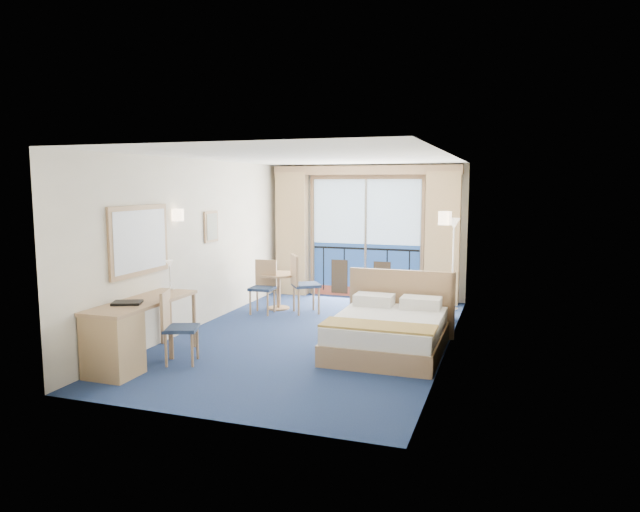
# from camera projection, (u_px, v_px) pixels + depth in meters

# --- Properties ---
(floor) EXTENTS (6.50, 6.50, 0.00)m
(floor) POSITION_uv_depth(u_px,v_px,m) (314.00, 336.00, 8.69)
(floor) COLOR navy
(floor) RESTS_ON ground
(room_walls) EXTENTS (4.04, 6.54, 2.72)m
(room_walls) POSITION_uv_depth(u_px,v_px,m) (313.00, 220.00, 8.47)
(room_walls) COLOR beige
(room_walls) RESTS_ON ground
(balcony_door) EXTENTS (2.36, 0.03, 2.52)m
(balcony_door) POSITION_uv_depth(u_px,v_px,m) (365.00, 242.00, 11.57)
(balcony_door) COLOR navy
(balcony_door) RESTS_ON room_walls
(curtain_left) EXTENTS (0.65, 0.22, 2.55)m
(curtain_left) POSITION_uv_depth(u_px,v_px,m) (292.00, 234.00, 11.91)
(curtain_left) COLOR tan
(curtain_left) RESTS_ON room_walls
(curtain_right) EXTENTS (0.65, 0.22, 2.55)m
(curtain_right) POSITION_uv_depth(u_px,v_px,m) (442.00, 238.00, 10.92)
(curtain_right) COLOR tan
(curtain_right) RESTS_ON room_walls
(pelmet) EXTENTS (3.80, 0.25, 0.18)m
(pelmet) POSITION_uv_depth(u_px,v_px,m) (365.00, 170.00, 11.28)
(pelmet) COLOR #A17957
(pelmet) RESTS_ON room_walls
(mirror) EXTENTS (0.05, 1.25, 0.95)m
(mirror) POSITION_uv_depth(u_px,v_px,m) (140.00, 240.00, 7.71)
(mirror) COLOR #A17957
(mirror) RESTS_ON room_walls
(wall_print) EXTENTS (0.04, 0.42, 0.52)m
(wall_print) POSITION_uv_depth(u_px,v_px,m) (211.00, 227.00, 9.54)
(wall_print) COLOR #A17957
(wall_print) RESTS_ON room_walls
(sconce_left) EXTENTS (0.18, 0.18, 0.18)m
(sconce_left) POSITION_uv_depth(u_px,v_px,m) (178.00, 215.00, 8.51)
(sconce_left) COLOR beige
(sconce_left) RESTS_ON room_walls
(sconce_right) EXTENTS (0.18, 0.18, 0.18)m
(sconce_right) POSITION_uv_depth(u_px,v_px,m) (445.00, 218.00, 7.70)
(sconce_right) COLOR beige
(sconce_right) RESTS_ON room_walls
(bed) EXTENTS (1.61, 1.92, 1.01)m
(bed) POSITION_uv_depth(u_px,v_px,m) (389.00, 331.00, 7.90)
(bed) COLOR #A17957
(bed) RESTS_ON ground
(nightstand) EXTENTS (0.47, 0.45, 0.61)m
(nightstand) POSITION_uv_depth(u_px,v_px,m) (436.00, 315.00, 8.77)
(nightstand) COLOR tan
(nightstand) RESTS_ON ground
(phone) EXTENTS (0.21, 0.18, 0.08)m
(phone) POSITION_uv_depth(u_px,v_px,m) (436.00, 293.00, 8.73)
(phone) COLOR beige
(phone) RESTS_ON nightstand
(armchair) EXTENTS (0.88, 0.90, 0.68)m
(armchair) POSITION_uv_depth(u_px,v_px,m) (425.00, 300.00, 9.74)
(armchair) COLOR #3F434D
(armchair) RESTS_ON ground
(floor_lamp) EXTENTS (0.23, 0.23, 1.70)m
(floor_lamp) POSITION_uv_depth(u_px,v_px,m) (454.00, 241.00, 10.37)
(floor_lamp) COLOR silver
(floor_lamp) RESTS_ON ground
(desk) EXTENTS (0.60, 1.74, 0.81)m
(desk) POSITION_uv_depth(u_px,v_px,m) (120.00, 337.00, 6.96)
(desk) COLOR #A17957
(desk) RESTS_ON ground
(desk_chair) EXTENTS (0.53, 0.53, 0.95)m
(desk_chair) POSITION_uv_depth(u_px,v_px,m) (175.00, 322.00, 7.34)
(desk_chair) COLOR #21304D
(desk_chair) RESTS_ON ground
(folder) EXTENTS (0.42, 0.38, 0.03)m
(folder) POSITION_uv_depth(u_px,v_px,m) (127.00, 303.00, 7.14)
(folder) COLOR black
(folder) RESTS_ON desk
(desk_lamp) EXTENTS (0.11, 0.11, 0.42)m
(desk_lamp) POSITION_uv_depth(u_px,v_px,m) (170.00, 269.00, 7.99)
(desk_lamp) COLOR silver
(desk_lamp) RESTS_ON desk
(round_table) EXTENTS (0.74, 0.74, 0.66)m
(round_table) POSITION_uv_depth(u_px,v_px,m) (278.00, 282.00, 10.55)
(round_table) COLOR #A17957
(round_table) RESTS_ON ground
(table_chair_a) EXTENTS (0.64, 0.64, 1.06)m
(table_chair_a) POSITION_uv_depth(u_px,v_px,m) (301.00, 280.00, 10.18)
(table_chair_a) COLOR #21304D
(table_chair_a) RESTS_ON ground
(table_chair_b) EXTENTS (0.43, 0.44, 0.95)m
(table_chair_b) POSITION_uv_depth(u_px,v_px,m) (264.00, 283.00, 10.24)
(table_chair_b) COLOR #21304D
(table_chair_b) RESTS_ON ground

